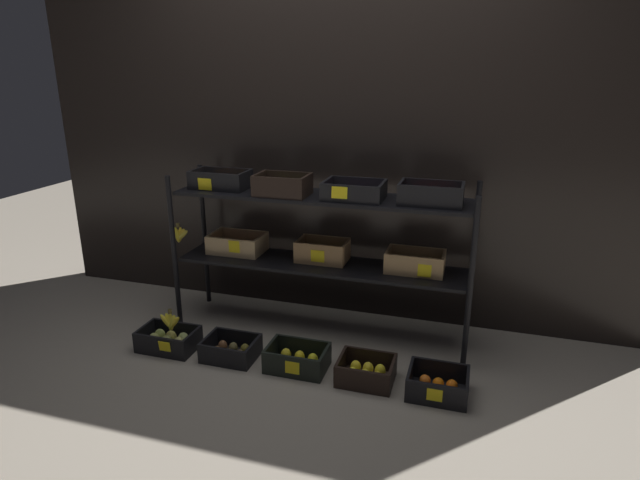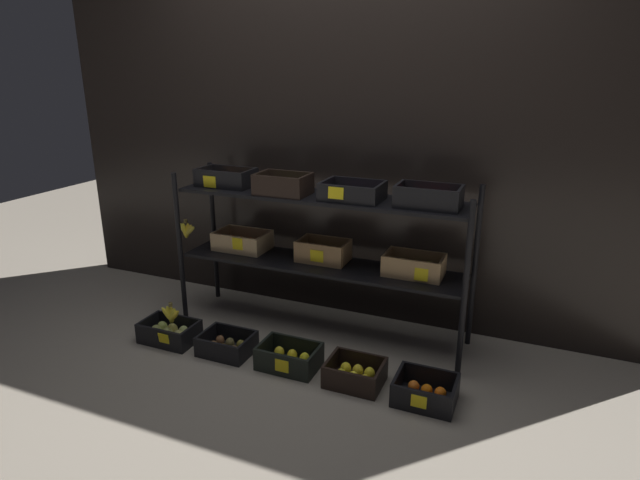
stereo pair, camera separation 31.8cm
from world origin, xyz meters
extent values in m
plane|color=gray|center=(0.00, 0.00, 0.00)|extent=(10.00, 10.00, 0.00)
cube|color=black|center=(0.00, 0.40, 1.07)|extent=(4.22, 0.12, 2.15)
cylinder|color=black|center=(-0.91, -0.20, 0.50)|extent=(0.03, 0.03, 1.00)
cylinder|color=black|center=(0.91, -0.20, 0.50)|extent=(0.03, 0.03, 1.00)
cylinder|color=black|center=(-0.91, 0.20, 0.50)|extent=(0.03, 0.03, 1.00)
cylinder|color=black|center=(0.91, 0.20, 0.50)|extent=(0.03, 0.03, 1.00)
cube|color=black|center=(0.00, 0.00, 0.45)|extent=(1.78, 0.36, 0.02)
cube|color=black|center=(0.00, 0.00, 0.89)|extent=(1.78, 0.36, 0.02)
cube|color=tan|center=(-0.58, 0.05, 0.47)|extent=(0.35, 0.24, 0.01)
cube|color=tan|center=(-0.58, -0.06, 0.53)|extent=(0.35, 0.02, 0.11)
cube|color=tan|center=(-0.58, 0.16, 0.53)|extent=(0.35, 0.02, 0.11)
cube|color=tan|center=(-0.75, 0.05, 0.53)|extent=(0.02, 0.20, 0.11)
cube|color=tan|center=(-0.42, 0.05, 0.53)|extent=(0.02, 0.20, 0.11)
sphere|color=orange|center=(-0.68, 0.02, 0.51)|extent=(0.06, 0.06, 0.06)
sphere|color=orange|center=(-0.62, 0.01, 0.51)|extent=(0.06, 0.06, 0.06)
sphere|color=orange|center=(-0.55, 0.01, 0.51)|extent=(0.06, 0.06, 0.06)
sphere|color=orange|center=(-0.49, 0.02, 0.51)|extent=(0.06, 0.06, 0.06)
sphere|color=orange|center=(-0.68, 0.09, 0.51)|extent=(0.06, 0.06, 0.06)
sphere|color=orange|center=(-0.62, 0.09, 0.51)|extent=(0.06, 0.06, 0.06)
sphere|color=orange|center=(-0.55, 0.09, 0.51)|extent=(0.06, 0.06, 0.06)
sphere|color=orange|center=(-0.49, 0.09, 0.51)|extent=(0.06, 0.06, 0.06)
cube|color=yellow|center=(-0.55, -0.07, 0.54)|extent=(0.07, 0.01, 0.08)
cube|color=#A87F51|center=(0.00, 0.05, 0.47)|extent=(0.32, 0.20, 0.01)
cube|color=#A87F51|center=(0.00, -0.04, 0.54)|extent=(0.32, 0.02, 0.12)
cube|color=#A87F51|center=(0.00, 0.14, 0.54)|extent=(0.32, 0.02, 0.12)
cube|color=#A87F51|center=(-0.15, 0.05, 0.54)|extent=(0.02, 0.17, 0.12)
cube|color=#A87F51|center=(0.15, 0.05, 0.54)|extent=(0.02, 0.17, 0.12)
ellipsoid|color=yellow|center=(-0.07, 0.02, 0.52)|extent=(0.06, 0.06, 0.08)
ellipsoid|color=yellow|center=(0.00, 0.03, 0.52)|extent=(0.06, 0.06, 0.08)
ellipsoid|color=yellow|center=(0.08, 0.03, 0.52)|extent=(0.06, 0.06, 0.08)
ellipsoid|color=yellow|center=(-0.07, 0.07, 0.52)|extent=(0.06, 0.06, 0.08)
ellipsoid|color=yellow|center=(0.00, 0.07, 0.52)|extent=(0.06, 0.06, 0.08)
ellipsoid|color=yellow|center=(0.08, 0.08, 0.52)|extent=(0.06, 0.06, 0.08)
cube|color=yellow|center=(0.00, -0.05, 0.53)|extent=(0.09, 0.01, 0.08)
cube|color=tan|center=(0.58, 0.04, 0.47)|extent=(0.34, 0.21, 0.01)
cube|color=tan|center=(0.58, -0.06, 0.53)|extent=(0.34, 0.02, 0.11)
cube|color=tan|center=(0.58, 0.13, 0.53)|extent=(0.34, 0.02, 0.11)
cube|color=tan|center=(0.42, 0.04, 0.53)|extent=(0.02, 0.18, 0.11)
cube|color=tan|center=(0.75, 0.04, 0.53)|extent=(0.02, 0.18, 0.11)
sphere|color=#D6C649|center=(0.50, 0.01, 0.51)|extent=(0.07, 0.07, 0.07)
sphere|color=gold|center=(0.58, 0.01, 0.51)|extent=(0.07, 0.07, 0.07)
sphere|color=gold|center=(0.66, 0.01, 0.51)|extent=(0.07, 0.07, 0.07)
sphere|color=gold|center=(0.50, 0.06, 0.51)|extent=(0.07, 0.07, 0.07)
sphere|color=gold|center=(0.58, 0.06, 0.51)|extent=(0.07, 0.07, 0.07)
sphere|color=gold|center=(0.66, 0.07, 0.51)|extent=(0.07, 0.07, 0.07)
cube|color=yellow|center=(0.65, -0.07, 0.52)|extent=(0.08, 0.01, 0.08)
cube|color=black|center=(-0.66, 0.01, 0.90)|extent=(0.36, 0.22, 0.01)
cube|color=black|center=(-0.66, -0.09, 0.96)|extent=(0.36, 0.02, 0.10)
cube|color=black|center=(-0.66, 0.11, 0.96)|extent=(0.36, 0.02, 0.10)
cube|color=black|center=(-0.83, 0.01, 0.96)|extent=(0.02, 0.18, 0.10)
cube|color=black|center=(-0.49, 0.01, 0.96)|extent=(0.02, 0.18, 0.10)
sphere|color=orange|center=(-0.74, -0.02, 0.95)|extent=(0.07, 0.07, 0.07)
sphere|color=orange|center=(-0.66, -0.02, 0.95)|extent=(0.07, 0.07, 0.07)
sphere|color=orange|center=(-0.57, -0.01, 0.95)|extent=(0.07, 0.07, 0.07)
sphere|color=orange|center=(-0.74, 0.04, 0.95)|extent=(0.07, 0.07, 0.07)
sphere|color=orange|center=(-0.66, 0.03, 0.95)|extent=(0.07, 0.07, 0.07)
sphere|color=orange|center=(-0.57, 0.04, 0.95)|extent=(0.07, 0.07, 0.07)
cube|color=yellow|center=(-0.71, -0.10, 0.94)|extent=(0.09, 0.01, 0.07)
cube|color=black|center=(-0.22, -0.06, 0.90)|extent=(0.32, 0.22, 0.01)
cube|color=black|center=(-0.22, -0.16, 0.97)|extent=(0.32, 0.02, 0.11)
cube|color=black|center=(-0.22, 0.04, 0.97)|extent=(0.32, 0.02, 0.11)
cube|color=black|center=(-0.37, -0.06, 0.97)|extent=(0.02, 0.19, 0.11)
cube|color=black|center=(-0.07, -0.06, 0.97)|extent=(0.02, 0.19, 0.11)
sphere|color=#98B746|center=(-0.27, -0.09, 0.95)|extent=(0.07, 0.07, 0.07)
sphere|color=#95BC44|center=(-0.16, -0.08, 0.95)|extent=(0.07, 0.07, 0.07)
sphere|color=#92B635|center=(-0.27, -0.03, 0.95)|extent=(0.07, 0.07, 0.07)
sphere|color=#88B646|center=(-0.16, -0.03, 0.95)|extent=(0.07, 0.07, 0.07)
cube|color=black|center=(0.21, -0.02, 0.90)|extent=(0.35, 0.25, 0.01)
cube|color=black|center=(0.21, -0.14, 0.96)|extent=(0.35, 0.02, 0.09)
cube|color=black|center=(0.21, 0.09, 0.96)|extent=(0.35, 0.02, 0.09)
cube|color=black|center=(0.05, -0.02, 0.96)|extent=(0.02, 0.22, 0.09)
cube|color=black|center=(0.38, -0.02, 0.96)|extent=(0.02, 0.22, 0.09)
sphere|color=#643052|center=(0.11, -0.08, 0.93)|extent=(0.05, 0.05, 0.05)
sphere|color=#5D264A|center=(0.16, -0.08, 0.93)|extent=(0.05, 0.05, 0.05)
sphere|color=#6C2158|center=(0.21, -0.08, 0.93)|extent=(0.05, 0.05, 0.05)
sphere|color=#632154|center=(0.27, -0.08, 0.93)|extent=(0.05, 0.05, 0.05)
sphere|color=#572356|center=(0.32, -0.08, 0.93)|extent=(0.05, 0.05, 0.05)
sphere|color=#56214A|center=(0.11, -0.03, 0.93)|extent=(0.05, 0.05, 0.05)
sphere|color=#652F4D|center=(0.16, -0.03, 0.93)|extent=(0.05, 0.05, 0.05)
sphere|color=#562D4A|center=(0.22, -0.03, 0.93)|extent=(0.05, 0.05, 0.05)
sphere|color=#6B2C51|center=(0.27, -0.03, 0.93)|extent=(0.05, 0.05, 0.05)
sphere|color=#55205A|center=(0.32, -0.03, 0.93)|extent=(0.05, 0.05, 0.05)
sphere|color=#603058|center=(0.11, 0.04, 0.93)|extent=(0.05, 0.05, 0.05)
sphere|color=#67174B|center=(0.16, 0.04, 0.93)|extent=(0.05, 0.05, 0.05)
sphere|color=#551B53|center=(0.21, 0.03, 0.93)|extent=(0.05, 0.05, 0.05)
sphere|color=#6B2E4C|center=(0.26, 0.03, 0.93)|extent=(0.05, 0.05, 0.05)
sphere|color=#561D5C|center=(0.32, 0.03, 0.93)|extent=(0.05, 0.05, 0.05)
cube|color=yellow|center=(0.16, -0.15, 0.96)|extent=(0.09, 0.01, 0.07)
cube|color=black|center=(0.65, -0.03, 0.90)|extent=(0.35, 0.21, 0.01)
cube|color=black|center=(0.65, -0.13, 0.96)|extent=(0.35, 0.02, 0.11)
cube|color=black|center=(0.65, 0.07, 0.96)|extent=(0.35, 0.02, 0.11)
cube|color=black|center=(0.49, -0.03, 0.96)|extent=(0.02, 0.18, 0.11)
cube|color=black|center=(0.82, -0.03, 0.96)|extent=(0.02, 0.18, 0.11)
sphere|color=red|center=(0.58, -0.06, 0.95)|extent=(0.07, 0.07, 0.07)
sphere|color=red|center=(0.66, -0.05, 0.95)|extent=(0.07, 0.07, 0.07)
sphere|color=red|center=(0.74, -0.05, 0.95)|extent=(0.07, 0.07, 0.07)
sphere|color=red|center=(0.57, 0.00, 0.95)|extent=(0.07, 0.07, 0.07)
sphere|color=red|center=(0.65, 0.01, 0.95)|extent=(0.07, 0.07, 0.07)
sphere|color=red|center=(0.73, 0.00, 0.95)|extent=(0.07, 0.07, 0.07)
cylinder|color=brown|center=(-0.95, -0.06, 0.65)|extent=(0.02, 0.02, 0.02)
ellipsoid|color=yellow|center=(-0.97, -0.06, 0.58)|extent=(0.10, 0.03, 0.10)
ellipsoid|color=yellow|center=(-0.97, -0.06, 0.58)|extent=(0.08, 0.03, 0.11)
ellipsoid|color=yellow|center=(-0.96, -0.07, 0.58)|extent=(0.05, 0.03, 0.11)
ellipsoid|color=yellow|center=(-0.94, -0.06, 0.58)|extent=(0.05, 0.03, 0.11)
ellipsoid|color=yellow|center=(-0.93, -0.07, 0.58)|extent=(0.08, 0.03, 0.11)
ellipsoid|color=gold|center=(-0.92, -0.07, 0.58)|extent=(0.10, 0.03, 0.09)
cube|color=black|center=(-0.81, -0.49, 0.01)|extent=(0.34, 0.22, 0.01)
cube|color=black|center=(-0.81, -0.60, 0.07)|extent=(0.34, 0.02, 0.12)
cube|color=black|center=(-0.81, -0.39, 0.07)|extent=(0.34, 0.02, 0.12)
cube|color=black|center=(-0.97, -0.49, 0.07)|extent=(0.02, 0.19, 0.12)
cube|color=black|center=(-0.64, -0.49, 0.07)|extent=(0.02, 0.19, 0.12)
ellipsoid|color=#A6AC59|center=(-0.89, -0.52, 0.06)|extent=(0.07, 0.07, 0.09)
ellipsoid|color=#B7BE62|center=(-0.80, -0.52, 0.06)|extent=(0.07, 0.07, 0.09)
ellipsoid|color=tan|center=(-0.72, -0.52, 0.06)|extent=(0.07, 0.07, 0.09)
ellipsoid|color=#A7B951|center=(-0.89, -0.46, 0.06)|extent=(0.07, 0.07, 0.09)
ellipsoid|color=#BDB14C|center=(-0.81, -0.46, 0.06)|extent=(0.07, 0.07, 0.09)
ellipsoid|color=#A7B462|center=(-0.72, -0.46, 0.06)|extent=(0.07, 0.07, 0.09)
cube|color=yellow|center=(-0.76, -0.61, 0.08)|extent=(0.07, 0.01, 0.07)
cube|color=black|center=(-0.40, -0.48, 0.01)|extent=(0.31, 0.24, 0.01)
cube|color=black|center=(-0.40, -0.59, 0.07)|extent=(0.31, 0.02, 0.11)
cube|color=black|center=(-0.40, -0.37, 0.07)|extent=(0.31, 0.02, 0.11)
cube|color=black|center=(-0.55, -0.48, 0.07)|extent=(0.02, 0.21, 0.11)
cube|color=black|center=(-0.26, -0.48, 0.07)|extent=(0.02, 0.21, 0.11)
ellipsoid|color=brown|center=(-0.47, -0.51, 0.05)|extent=(0.05, 0.05, 0.07)
ellipsoid|color=brown|center=(-0.40, -0.52, 0.05)|extent=(0.05, 0.05, 0.07)
ellipsoid|color=brown|center=(-0.33, -0.51, 0.05)|extent=(0.05, 0.05, 0.07)
ellipsoid|color=brown|center=(-0.47, -0.44, 0.05)|extent=(0.05, 0.05, 0.07)
ellipsoid|color=brown|center=(-0.40, -0.44, 0.05)|extent=(0.05, 0.05, 0.07)
ellipsoid|color=brown|center=(-0.33, -0.44, 0.05)|extent=(0.05, 0.05, 0.07)
cube|color=black|center=(0.01, -0.48, 0.01)|extent=(0.34, 0.23, 0.01)
cube|color=black|center=(0.01, -0.58, 0.07)|extent=(0.34, 0.02, 0.12)
cube|color=black|center=(0.01, -0.37, 0.07)|extent=(0.34, 0.02, 0.12)
cube|color=black|center=(-0.15, -0.48, 0.07)|extent=(0.02, 0.20, 0.12)
cube|color=black|center=(0.17, -0.48, 0.07)|extent=(0.02, 0.20, 0.12)
ellipsoid|color=yellow|center=(-0.07, -0.51, 0.05)|extent=(0.06, 0.06, 0.08)
ellipsoid|color=yellow|center=(0.01, -0.51, 0.05)|extent=(0.06, 0.06, 0.08)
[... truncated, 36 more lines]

